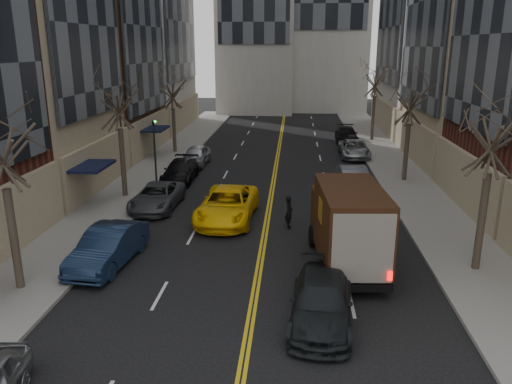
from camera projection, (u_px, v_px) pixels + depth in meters
sidewalk_left at (154, 169)px, 36.93m from camera, size 4.00×66.00×0.15m
sidewalk_right at (401, 173)px, 35.61m from camera, size 4.00×66.00×0.15m
tree_lf_mid at (117, 87)px, 28.38m from camera, size 3.20×3.20×8.91m
tree_lf_far at (172, 81)px, 40.98m from camera, size 3.20×3.20×8.12m
tree_rt_near at (496, 113)px, 18.52m from camera, size 3.20×3.20×8.71m
tree_rt_mid at (412, 89)px, 31.99m from camera, size 3.20×3.20×8.32m
tree_rt_far at (376, 69)px, 46.18m from camera, size 3.20×3.20×9.11m
traffic_signal at (155, 146)px, 31.26m from camera, size 0.29×0.26×4.70m
ups_truck at (348, 226)px, 20.43m from camera, size 2.98×6.55×3.50m
observer_sedan at (321, 301)px, 16.48m from camera, size 2.41×5.10×1.44m
taxi at (227, 205)px, 26.12m from camera, size 3.04×6.09×1.66m
pedestrian at (289, 212)px, 25.00m from camera, size 0.49×0.66×1.68m
parked_lf_b at (108, 247)px, 20.74m from camera, size 2.18×5.03×1.61m
parked_lf_c at (157, 197)px, 28.04m from camera, size 2.42×5.02×1.38m
parked_lf_d at (180, 171)px, 33.70m from camera, size 2.01×4.88×1.41m
parked_lf_e at (196, 156)px, 38.17m from camera, size 1.92×4.42×1.48m
parked_rt_a at (354, 180)px, 31.11m from camera, size 1.94×4.81×1.55m
parked_rt_b at (354, 149)px, 40.93m from camera, size 2.32×5.02×1.39m
parked_rt_c at (346, 135)px, 47.46m from camera, size 2.09×4.95×1.42m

